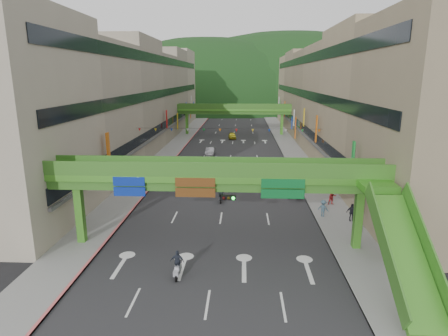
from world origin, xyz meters
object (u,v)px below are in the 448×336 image
Objects in this scene: pedestrian_red at (332,198)px; car_silver at (210,152)px; overpass_near at (228,186)px; scooter_rider_mid at (237,165)px; scooter_rider_near at (221,193)px; car_yellow at (232,136)px.

car_silver is at bearing 106.32° from pedestrian_red.
overpass_near is at bearing -82.42° from car_silver.
scooter_rider_mid is at bearing 89.22° from overpass_near.
pedestrian_red is (14.98, -24.90, 0.19)m from car_silver.
pedestrian_red is at bearing 45.59° from overpass_near.
scooter_rider_mid is 1.19× the size of pedestrian_red.
scooter_rider_near reaches higher than car_yellow.
scooter_rider_mid is at bearing -66.39° from car_silver.
car_yellow is 2.25× the size of pedestrian_red.
overpass_near is at bearing -93.52° from car_yellow.
car_silver is (-4.79, 11.19, -0.39)m from scooter_rider_mid.
pedestrian_red is at bearing -79.53° from car_yellow.
car_silver is 29.06m from pedestrian_red.
overpass_near reaches higher than car_yellow.
scooter_rider_mid is at bearing 111.93° from pedestrian_red.
pedestrian_red is (11.73, -0.61, -0.10)m from scooter_rider_near.
car_silver is 1.06× the size of car_yellow.
car_silver is 18.34m from car_yellow.
scooter_rider_near is at bearing -81.91° from car_silver.
scooter_rider_near is 1.00× the size of scooter_rider_mid.
car_silver is at bearing -105.04° from car_yellow.
pedestrian_red is (10.53, 10.75, -4.34)m from overpass_near.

